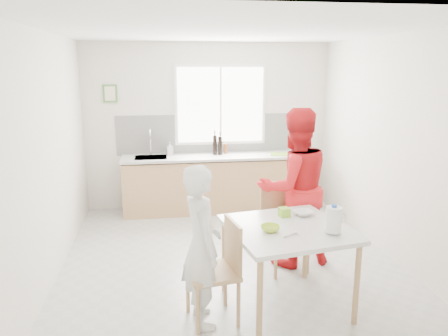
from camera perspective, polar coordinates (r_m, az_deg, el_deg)
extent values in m
plane|color=#B7B7B2|center=(5.47, 0.71, -12.00)|extent=(4.50, 4.50, 0.00)
plane|color=silver|center=(7.24, -2.06, 5.46)|extent=(4.00, 0.00, 4.00)
plane|color=silver|center=(2.92, 7.75, -6.58)|extent=(4.00, 0.00, 4.00)
plane|color=silver|center=(5.13, -21.91, 1.24)|extent=(0.00, 4.50, 4.50)
plane|color=silver|center=(5.70, 21.03, 2.45)|extent=(0.00, 4.50, 4.50)
plane|color=white|center=(4.96, 0.80, 17.51)|extent=(4.50, 4.50, 0.00)
cube|color=white|center=(7.21, -0.47, 8.24)|extent=(1.50, 0.03, 1.30)
cube|color=white|center=(7.19, -0.45, 8.22)|extent=(1.40, 0.02, 1.20)
cube|color=white|center=(7.19, -0.45, 8.22)|extent=(0.03, 0.03, 1.20)
cube|color=white|center=(7.25, -2.04, 4.47)|extent=(3.00, 0.02, 0.65)
cube|color=#487E39|center=(7.17, -14.66, 9.39)|extent=(0.22, 0.02, 0.28)
cube|color=beige|center=(7.16, -14.67, 9.38)|extent=(0.16, 0.01, 0.22)
cube|color=tan|center=(7.13, -1.73, -2.20)|extent=(2.80, 0.60, 0.86)
cube|color=#3F3326|center=(7.25, -1.71, -5.10)|extent=(2.80, 0.54, 0.10)
cube|color=silver|center=(7.02, -1.76, 1.49)|extent=(2.84, 0.64, 0.04)
cube|color=#A5A5AA|center=(6.98, -9.53, 1.28)|extent=(0.50, 0.40, 0.03)
cylinder|color=silver|center=(7.10, -9.57, 3.09)|extent=(0.02, 0.02, 0.36)
torus|color=silver|center=(7.00, -9.64, 4.44)|extent=(0.02, 0.18, 0.18)
cube|color=silver|center=(4.24, 8.27, -7.90)|extent=(1.25, 1.25, 0.04)
cylinder|color=tan|center=(3.85, 4.66, -17.16)|extent=(0.05, 0.05, 0.77)
cylinder|color=tan|center=(4.65, 0.04, -11.53)|extent=(0.05, 0.05, 0.77)
cylinder|color=tan|center=(4.27, 16.93, -14.49)|extent=(0.05, 0.05, 0.77)
cylinder|color=tan|center=(5.00, 10.64, -9.91)|extent=(0.05, 0.05, 0.77)
cube|color=tan|center=(4.12, -1.55, -13.53)|extent=(0.51, 0.51, 0.04)
cube|color=tan|center=(4.07, 1.17, -9.96)|extent=(0.10, 0.42, 0.46)
cylinder|color=tan|center=(4.36, -4.76, -15.68)|extent=(0.04, 0.04, 0.45)
cylinder|color=tan|center=(4.04, -3.44, -18.19)|extent=(0.04, 0.04, 0.45)
cylinder|color=tan|center=(4.45, 0.17, -15.00)|extent=(0.04, 0.04, 0.45)
cylinder|color=tan|center=(4.14, 1.90, -17.36)|extent=(0.04, 0.04, 0.45)
cube|color=tan|center=(5.13, 7.97, -7.83)|extent=(0.54, 0.54, 0.04)
cube|color=tan|center=(5.22, 7.05, -4.32)|extent=(0.44, 0.11, 0.49)
cylinder|color=tan|center=(4.98, 6.78, -11.70)|extent=(0.04, 0.04, 0.48)
cylinder|color=tan|center=(5.15, 10.90, -10.99)|extent=(0.04, 0.04, 0.48)
cylinder|color=tan|center=(5.31, 4.95, -10.00)|extent=(0.04, 0.04, 0.48)
cylinder|color=tan|center=(5.47, 8.86, -9.40)|extent=(0.04, 0.04, 0.48)
imported|color=silver|center=(3.98, -2.92, -10.14)|extent=(0.45, 0.60, 1.51)
imported|color=red|center=(5.18, 9.13, -2.57)|extent=(1.02, 0.85, 1.87)
imported|color=#B2DA32|center=(4.10, 6.07, -7.85)|extent=(0.20, 0.20, 0.06)
imported|color=white|center=(4.57, 10.29, -5.81)|extent=(0.22, 0.22, 0.05)
cylinder|color=white|center=(4.11, 14.11, -6.54)|extent=(0.15, 0.15, 0.23)
cylinder|color=blue|center=(4.07, 14.21, -4.86)|extent=(0.05, 0.05, 0.03)
torus|color=white|center=(4.13, 15.07, -6.21)|extent=(0.11, 0.04, 0.11)
cube|color=#87C82E|center=(4.50, 7.87, -5.74)|extent=(0.12, 0.12, 0.09)
cylinder|color=#A5A5AA|center=(4.01, 8.65, -8.68)|extent=(0.14, 0.09, 0.01)
cube|color=#80B82A|center=(7.14, 7.51, 1.80)|extent=(0.40, 0.33, 0.01)
cylinder|color=black|center=(7.07, -1.21, 3.05)|extent=(0.07, 0.07, 0.32)
cylinder|color=black|center=(7.06, -0.51, 2.97)|extent=(0.07, 0.07, 0.30)
cylinder|color=brown|center=(7.17, 0.20, 2.56)|extent=(0.06, 0.06, 0.16)
imported|color=#999999|center=(7.10, -7.10, 2.56)|extent=(0.11, 0.11, 0.21)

